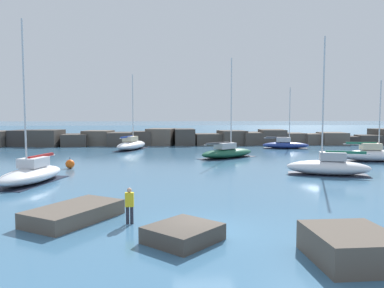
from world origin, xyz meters
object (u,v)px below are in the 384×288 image
sailboat_moored_4 (131,145)px  mooring_buoy_orange_near (70,164)px  sailboat_moored_1 (227,152)px  sailboat_moored_0 (285,144)px  person_on_rocks (130,204)px  sailboat_moored_2 (328,166)px  sailboat_moored_3 (31,174)px  sailboat_moored_5 (373,155)px

sailboat_moored_4 → mooring_buoy_orange_near: size_ratio=10.46×
sailboat_moored_1 → sailboat_moored_0: bearing=47.4°
sailboat_moored_1 → person_on_rocks: bearing=-108.7°
sailboat_moored_2 → sailboat_moored_4: bearing=126.8°
mooring_buoy_orange_near → person_on_rocks: size_ratio=0.63×
sailboat_moored_0 → sailboat_moored_3: (-25.98, -25.13, 0.08)m
mooring_buoy_orange_near → person_on_rocks: 18.60m
sailboat_moored_2 → sailboat_moored_5: size_ratio=1.31×
sailboat_moored_2 → sailboat_moored_1: bearing=115.7°
sailboat_moored_0 → sailboat_moored_2: bearing=-100.3°
sailboat_moored_3 → sailboat_moored_1: bearing=41.7°
sailboat_moored_3 → person_on_rocks: 12.82m
sailboat_moored_1 → mooring_buoy_orange_near: sailboat_moored_1 is taller
sailboat_moored_2 → sailboat_moored_4: 28.71m
sailboat_moored_4 → sailboat_moored_2: bearing=-53.2°
sailboat_moored_5 → sailboat_moored_0: bearing=104.9°
sailboat_moored_2 → person_on_rocks: size_ratio=6.84×
sailboat_moored_5 → sailboat_moored_4: bearing=149.5°
sailboat_moored_0 → sailboat_moored_2: sailboat_moored_2 is taller
sailboat_moored_2 → sailboat_moored_4: (-17.19, 23.00, 0.00)m
sailboat_moored_3 → sailboat_moored_0: bearing=44.0°
sailboat_moored_0 → sailboat_moored_4: 21.40m
sailboat_moored_4 → person_on_rocks: size_ratio=6.55×
sailboat_moored_3 → sailboat_moored_2: bearing=5.0°
sailboat_moored_0 → mooring_buoy_orange_near: size_ratio=8.74×
sailboat_moored_5 → sailboat_moored_1: bearing=163.4°
person_on_rocks → sailboat_moored_5: bearing=42.1°
sailboat_moored_1 → sailboat_moored_5: 14.76m
sailboat_moored_1 → person_on_rocks: (-8.28, -24.47, 0.24)m
sailboat_moored_1 → mooring_buoy_orange_near: (-15.05, -7.14, -0.23)m
sailboat_moored_2 → person_on_rocks: (-14.17, -12.22, 0.18)m
mooring_buoy_orange_near → sailboat_moored_1: bearing=25.4°
sailboat_moored_2 → sailboat_moored_3: bearing=-175.0°
sailboat_moored_1 → sailboat_moored_2: size_ratio=1.02×
sailboat_moored_3 → person_on_rocks: size_ratio=7.01×
sailboat_moored_3 → person_on_rocks: (7.61, -10.32, 0.21)m
sailboat_moored_0 → mooring_buoy_orange_near: bearing=-144.2°
sailboat_moored_4 → person_on_rocks: (3.02, -35.22, 0.18)m
mooring_buoy_orange_near → person_on_rocks: (6.77, -17.32, 0.47)m
sailboat_moored_4 → sailboat_moored_3: bearing=-100.4°
sailboat_moored_5 → person_on_rocks: bearing=-137.9°
sailboat_moored_4 → mooring_buoy_orange_near: (-3.74, -17.89, -0.29)m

